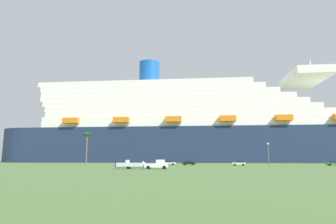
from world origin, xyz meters
The scene contains 10 objects.
ground_plane centered at (0.00, 30.00, 0.00)m, with size 600.00×600.00×0.00m, color #4C6B38.
cruise_ship centered at (1.29, 66.47, 17.98)m, with size 232.54×45.69×62.59m.
pickup_truck centered at (-1.81, -24.86, 1.04)m, with size 5.79×2.77×2.20m.
small_boat_on_trailer centered at (-7.56, -25.50, 0.96)m, with size 8.94×2.65×2.15m.
palm_tree centered at (-35.59, 8.88, 9.97)m, with size 2.95×3.00×12.10m.
street_lamp centered at (26.83, -7.24, 4.55)m, with size 0.56×0.56×6.83m.
parked_car_white_van centered at (19.80, 6.60, 0.83)m, with size 4.42×2.51×1.58m.
parked_car_green_wagon centered at (50.83, 10.94, 0.83)m, with size 4.56×2.51×1.58m.
parked_car_silver_sedan centered at (-4.16, 7.79, 0.83)m, with size 4.61×2.19×1.58m.
parked_car_black_coupe centered at (2.65, 9.84, 0.83)m, with size 4.46×2.01×1.58m.
Camera 1 is at (11.58, -91.73, 2.77)m, focal length 30.23 mm.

